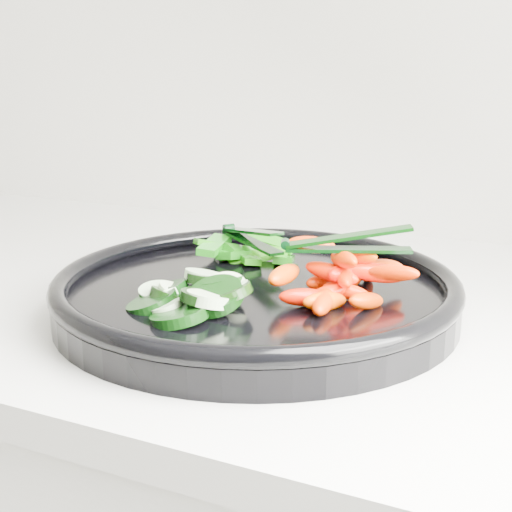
% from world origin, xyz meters
% --- Properties ---
extents(veggie_tray, '(0.39, 0.39, 0.04)m').
position_xyz_m(veggie_tray, '(0.36, 1.63, 0.95)').
color(veggie_tray, black).
rests_on(veggie_tray, counter).
extents(cucumber_pile, '(0.12, 0.13, 0.04)m').
position_xyz_m(cucumber_pile, '(0.33, 1.56, 0.96)').
color(cucumber_pile, black).
rests_on(cucumber_pile, veggie_tray).
extents(carrot_pile, '(0.14, 0.14, 0.05)m').
position_xyz_m(carrot_pile, '(0.44, 1.63, 0.97)').
color(carrot_pile, '#FB2000').
rests_on(carrot_pile, veggie_tray).
extents(pepper_pile, '(0.12, 0.09, 0.03)m').
position_xyz_m(pepper_pile, '(0.31, 1.72, 0.96)').
color(pepper_pile, '#09620E').
rests_on(pepper_pile, veggie_tray).
extents(tong_carrot, '(0.11, 0.06, 0.02)m').
position_xyz_m(tong_carrot, '(0.44, 1.64, 1.00)').
color(tong_carrot, black).
rests_on(tong_carrot, carrot_pile).
extents(tong_pepper, '(0.10, 0.08, 0.02)m').
position_xyz_m(tong_pepper, '(0.32, 1.72, 0.98)').
color(tong_pepper, black).
rests_on(tong_pepper, pepper_pile).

